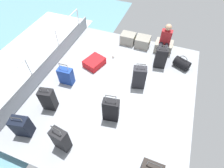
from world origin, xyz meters
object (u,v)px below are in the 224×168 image
Objects in this scene: suitcase_6 at (48,99)px; cargo_crate_2 at (163,46)px; suitcase_2 at (139,78)px; suitcase_8 at (61,139)px; duffel_bag at (182,63)px; cargo_crate_0 at (128,38)px; paper_cup at (113,56)px; suitcase_0 at (22,126)px; cargo_crate_1 at (143,42)px; suitcase_5 at (94,62)px; passenger_seated at (165,40)px; suitcase_1 at (66,76)px; suitcase_3 at (111,110)px; suitcase_4 at (161,58)px.

cargo_crate_2 is at bearing 55.21° from suitcase_6.
suitcase_2 reaches higher than cargo_crate_2.
suitcase_8 reaches higher than duffel_bag.
cargo_crate_0 is 0.88× the size of cargo_crate_2.
suitcase_6 reaches higher than paper_cup.
suitcase_8 reaches higher than suitcase_0.
cargo_crate_1 is 1.92m from suitcase_5.
suitcase_8 is at bearing 1.21° from suitcase_0.
passenger_seated is at bearing 146.88° from duffel_bag.
suitcase_1 reaches higher than cargo_crate_2.
suitcase_8 is at bearing -80.82° from suitcase_5.
suitcase_0 is 0.78× the size of suitcase_8.
suitcase_6 is 2.59m from paper_cup.
passenger_seated is 1.75m from suitcase_2.
suitcase_8 is (1.02, 0.02, 0.05)m from suitcase_0.
cargo_crate_0 reaches higher than cargo_crate_2.
suitcase_3 is (-0.01, -3.13, 0.17)m from cargo_crate_1.
suitcase_2 is at bearing -13.34° from suitcase_5.
suitcase_4 is 1.45× the size of duffel_bag.
cargo_crate_0 is at bearing 147.37° from suitcase_4.
cargo_crate_0 is 3.54m from suitcase_6.
paper_cup is at bearing -175.58° from suitcase_4.
suitcase_1 is at bearing -134.11° from cargo_crate_2.
passenger_seated reaches higher than suitcase_1.
cargo_crate_0 is 1.28m from cargo_crate_2.
suitcase_3 is at bearing -90.22° from cargo_crate_1.
suitcase_2 reaches higher than suitcase_5.
duffel_bag is at bearing 8.46° from paper_cup.
suitcase_0 is 0.86× the size of suitcase_6.
suitcase_3 is at bearing -108.51° from suitcase_4.
suitcase_6 is (-2.37, -2.54, -0.01)m from suitcase_4.
suitcase_8 is 1.50× the size of duffel_bag.
cargo_crate_2 is 0.41m from passenger_seated.
suitcase_4 is at bearing 4.42° from paper_cup.
cargo_crate_0 is 2.08m from suitcase_2.
cargo_crate_0 reaches higher than suitcase_5.
passenger_seated is (0.73, -0.17, 0.36)m from cargo_crate_1.
suitcase_3 is at bearing -103.37° from cargo_crate_2.
cargo_crate_2 is 0.74× the size of suitcase_4.
suitcase_0 is (-2.51, -4.03, -0.26)m from passenger_seated.
paper_cup is at bearing 59.37° from suitcase_1.
suitcase_0 is at bearing -106.38° from cargo_crate_0.
suitcase_3 reaches higher than duffel_bag.
cargo_crate_1 is at bearing 132.42° from suitcase_4.
cargo_crate_1 is (0.54, -0.00, -0.00)m from cargo_crate_0.
suitcase_3 is 1.64× the size of duffel_bag.
suitcase_6 is (-1.61, -3.37, 0.15)m from cargo_crate_1.
cargo_crate_0 is at bearing 66.62° from suitcase_5.
cargo_crate_1 is 3.14m from suitcase_3.
suitcase_4 is at bearing 46.99° from suitcase_6.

